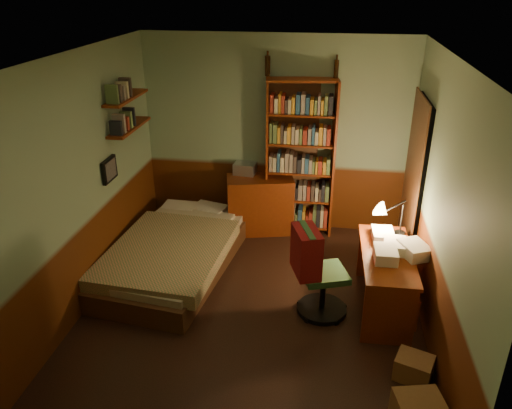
# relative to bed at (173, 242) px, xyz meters

# --- Properties ---
(floor) EXTENTS (3.50, 4.00, 0.02)m
(floor) POSITION_rel_bed_xyz_m (1.06, -0.67, -0.35)
(floor) COLOR black
(floor) RESTS_ON ground
(ceiling) EXTENTS (3.50, 4.00, 0.02)m
(ceiling) POSITION_rel_bed_xyz_m (1.06, -0.67, 2.27)
(ceiling) COLOR silver
(ceiling) RESTS_ON wall_back
(wall_back) EXTENTS (3.50, 0.02, 2.60)m
(wall_back) POSITION_rel_bed_xyz_m (1.06, 1.34, 0.96)
(wall_back) COLOR gray
(wall_back) RESTS_ON ground
(wall_left) EXTENTS (0.02, 4.00, 2.60)m
(wall_left) POSITION_rel_bed_xyz_m (-0.70, -0.67, 0.96)
(wall_left) COLOR gray
(wall_left) RESTS_ON ground
(wall_right) EXTENTS (0.02, 4.00, 2.60)m
(wall_right) POSITION_rel_bed_xyz_m (2.82, -0.67, 0.96)
(wall_right) COLOR gray
(wall_right) RESTS_ON ground
(wall_front) EXTENTS (3.50, 0.02, 2.60)m
(wall_front) POSITION_rel_bed_xyz_m (1.06, -2.68, 0.96)
(wall_front) COLOR gray
(wall_front) RESTS_ON ground
(doorway) EXTENTS (0.06, 0.90, 2.00)m
(doorway) POSITION_rel_bed_xyz_m (2.78, 0.63, 0.66)
(doorway) COLOR black
(doorway) RESTS_ON ground
(door_trim) EXTENTS (0.02, 0.98, 2.08)m
(door_trim) POSITION_rel_bed_xyz_m (2.75, 0.63, 0.66)
(door_trim) COLOR #432714
(door_trim) RESTS_ON ground
(bed) EXTENTS (1.49, 2.40, 0.67)m
(bed) POSITION_rel_bed_xyz_m (0.00, 0.00, 0.00)
(bed) COLOR #627746
(bed) RESTS_ON ground
(dresser) EXTENTS (0.95, 0.63, 0.78)m
(dresser) POSITION_rel_bed_xyz_m (0.89, 1.09, 0.05)
(dresser) COLOR #63240B
(dresser) RESTS_ON ground
(mini_stereo) EXTENTS (0.30, 0.25, 0.15)m
(mini_stereo) POSITION_rel_bed_xyz_m (0.66, 1.22, 0.52)
(mini_stereo) COLOR #B2B2B7
(mini_stereo) RESTS_ON dresser
(bookshelf) EXTENTS (0.92, 0.40, 2.08)m
(bookshelf) POSITION_rel_bed_xyz_m (1.39, 1.18, 0.71)
(bookshelf) COLOR #63240B
(bookshelf) RESTS_ON ground
(bottle_left) EXTENTS (0.08, 0.08, 0.25)m
(bottle_left) POSITION_rel_bed_xyz_m (0.95, 1.29, 1.87)
(bottle_left) COLOR black
(bottle_left) RESTS_ON bookshelf
(bottle_right) EXTENTS (0.07, 0.07, 0.22)m
(bottle_right) POSITION_rel_bed_xyz_m (1.79, 1.29, 1.86)
(bottle_right) COLOR black
(bottle_right) RESTS_ON bookshelf
(desk) EXTENTS (0.54, 1.24, 0.66)m
(desk) POSITION_rel_bed_xyz_m (2.42, -0.45, -0.00)
(desk) COLOR #63240B
(desk) RESTS_ON ground
(paper_stack) EXTENTS (0.35, 0.39, 0.13)m
(paper_stack) POSITION_rel_bed_xyz_m (2.68, -0.45, 0.39)
(paper_stack) COLOR silver
(paper_stack) RESTS_ON desk
(desk_lamp) EXTENTS (0.20, 0.20, 0.62)m
(desk_lamp) POSITION_rel_bed_xyz_m (2.59, 0.00, 0.64)
(desk_lamp) COLOR black
(desk_lamp) RESTS_ON desk
(office_chair) EXTENTS (0.68, 0.64, 1.10)m
(office_chair) POSITION_rel_bed_xyz_m (1.80, -0.63, 0.22)
(office_chair) COLOR #305A30
(office_chair) RESTS_ON ground
(red_jacket) EXTENTS (0.33, 0.45, 0.48)m
(red_jacket) POSITION_rel_bed_xyz_m (1.52, -0.61, 1.01)
(red_jacket) COLOR maroon
(red_jacket) RESTS_ON office_chair
(wall_shelf_lower) EXTENTS (0.20, 0.90, 0.03)m
(wall_shelf_lower) POSITION_rel_bed_xyz_m (-0.58, 0.43, 1.26)
(wall_shelf_lower) COLOR #63240B
(wall_shelf_lower) RESTS_ON wall_left
(wall_shelf_upper) EXTENTS (0.20, 0.90, 0.03)m
(wall_shelf_upper) POSITION_rel_bed_xyz_m (-0.58, 0.43, 1.61)
(wall_shelf_upper) COLOR #63240B
(wall_shelf_upper) RESTS_ON wall_left
(framed_picture) EXTENTS (0.04, 0.32, 0.26)m
(framed_picture) POSITION_rel_bed_xyz_m (-0.66, -0.07, 0.91)
(framed_picture) COLOR black
(framed_picture) RESTS_ON wall_left
(cardboard_box_b) EXTENTS (0.37, 0.34, 0.22)m
(cardboard_box_b) POSITION_rel_bed_xyz_m (2.62, -1.46, -0.23)
(cardboard_box_b) COLOR brown
(cardboard_box_b) RESTS_ON ground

